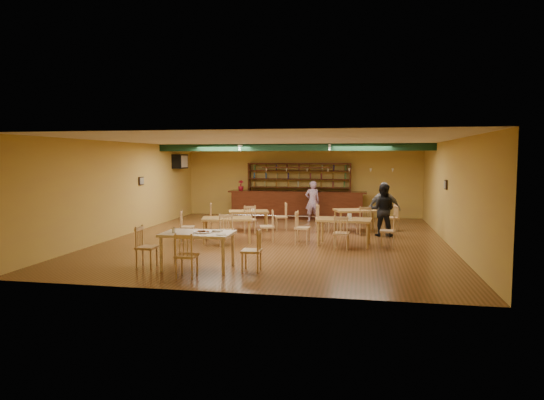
% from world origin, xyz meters
% --- Properties ---
extents(floor, '(12.00, 12.00, 0.00)m').
position_xyz_m(floor, '(0.00, 0.00, 0.00)').
color(floor, '#553718').
rests_on(floor, ground).
extents(ceiling_beam, '(10.00, 0.30, 0.25)m').
position_xyz_m(ceiling_beam, '(0.00, 2.80, 2.87)').
color(ceiling_beam, '#10321D').
rests_on(ceiling_beam, ceiling).
extents(track_rail_left, '(0.05, 2.50, 0.05)m').
position_xyz_m(track_rail_left, '(-1.80, 3.40, 2.94)').
color(track_rail_left, white).
rests_on(track_rail_left, ceiling).
extents(track_rail_right, '(0.05, 2.50, 0.05)m').
position_xyz_m(track_rail_right, '(1.40, 3.40, 2.94)').
color(track_rail_right, white).
rests_on(track_rail_right, ceiling).
extents(ac_unit, '(0.34, 0.70, 0.48)m').
position_xyz_m(ac_unit, '(-4.80, 4.20, 2.35)').
color(ac_unit, white).
rests_on(ac_unit, wall_left).
extents(picture_left, '(0.04, 0.34, 0.28)m').
position_xyz_m(picture_left, '(-4.97, 1.00, 1.70)').
color(picture_left, black).
rests_on(picture_left, wall_left).
extents(picture_right, '(0.04, 0.34, 0.28)m').
position_xyz_m(picture_right, '(4.97, 0.50, 1.70)').
color(picture_right, black).
rests_on(picture_right, wall_right).
extents(bar_counter, '(5.66, 0.85, 1.13)m').
position_xyz_m(bar_counter, '(-0.11, 5.15, 0.56)').
color(bar_counter, '#37150B').
rests_on(bar_counter, ground).
extents(back_bar_hutch, '(4.38, 0.40, 2.28)m').
position_xyz_m(back_bar_hutch, '(-0.11, 5.78, 1.14)').
color(back_bar_hutch, '#37150B').
rests_on(back_bar_hutch, ground).
extents(poinsettia, '(0.30, 0.30, 0.42)m').
position_xyz_m(poinsettia, '(-2.49, 5.15, 1.34)').
color(poinsettia, maroon).
rests_on(poinsettia, bar_counter).
extents(dining_table_a, '(1.53, 1.16, 0.68)m').
position_xyz_m(dining_table_a, '(-1.31, 1.59, 0.34)').
color(dining_table_a, '#B0833E').
rests_on(dining_table_a, ground).
extents(dining_table_b, '(1.70, 1.30, 0.75)m').
position_xyz_m(dining_table_b, '(2.38, 1.99, 0.37)').
color(dining_table_b, '#B0833E').
rests_on(dining_table_b, ground).
extents(dining_table_c, '(1.63, 1.20, 0.73)m').
position_xyz_m(dining_table_c, '(-1.39, -0.80, 0.37)').
color(dining_table_c, '#B0833E').
rests_on(dining_table_c, ground).
extents(dining_table_d, '(1.58, 1.01, 0.76)m').
position_xyz_m(dining_table_d, '(2.04, -0.68, 0.38)').
color(dining_table_d, '#B0833E').
rests_on(dining_table_d, ground).
extents(near_table, '(1.57, 1.03, 0.83)m').
position_xyz_m(near_table, '(-1.07, -4.29, 0.42)').
color(near_table, tan).
rests_on(near_table, ground).
extents(pizza_tray, '(0.48, 0.48, 0.01)m').
position_xyz_m(pizza_tray, '(-0.96, -4.29, 0.84)').
color(pizza_tray, silver).
rests_on(pizza_tray, near_table).
extents(parmesan_shaker, '(0.08, 0.08, 0.11)m').
position_xyz_m(parmesan_shaker, '(-1.57, -4.46, 0.89)').
color(parmesan_shaker, '#EAE5C6').
rests_on(parmesan_shaker, near_table).
extents(napkin_stack, '(0.23, 0.19, 0.03)m').
position_xyz_m(napkin_stack, '(-0.68, -4.07, 0.85)').
color(napkin_stack, white).
rests_on(napkin_stack, near_table).
extents(pizza_server, '(0.33, 0.12, 0.00)m').
position_xyz_m(pizza_server, '(-0.79, -4.24, 0.85)').
color(pizza_server, silver).
rests_on(pizza_server, pizza_tray).
extents(side_plate, '(0.22, 0.22, 0.01)m').
position_xyz_m(side_plate, '(-0.46, -4.51, 0.84)').
color(side_plate, white).
rests_on(side_plate, near_table).
extents(patron_bar, '(0.68, 0.55, 1.60)m').
position_xyz_m(patron_bar, '(0.62, 4.33, 0.80)').
color(patron_bar, '#854699').
rests_on(patron_bar, ground).
extents(patron_right_a, '(0.90, 0.76, 1.67)m').
position_xyz_m(patron_right_a, '(3.18, 1.19, 0.84)').
color(patron_right_a, black).
rests_on(patron_right_a, ground).
extents(patron_right_b, '(1.04, 0.51, 1.72)m').
position_xyz_m(patron_right_b, '(3.24, 1.32, 0.86)').
color(patron_right_b, slate).
rests_on(patron_right_b, ground).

